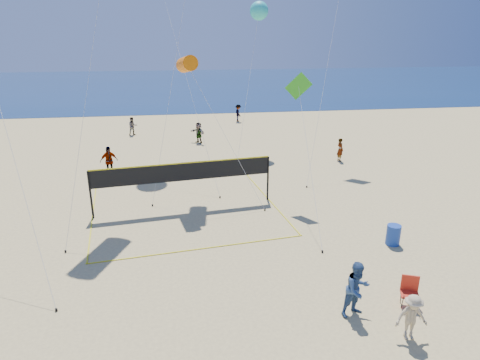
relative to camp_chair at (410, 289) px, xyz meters
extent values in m
cube|color=navy|center=(-5.63, 59.65, -0.58)|extent=(140.00, 50.00, 0.03)
imported|color=#314F7B|center=(-1.97, -0.24, 0.35)|extent=(1.10, 0.97, 1.90)
imported|color=tan|center=(-0.79, -1.56, 0.15)|extent=(1.01, 0.63, 1.50)
imported|color=gray|center=(-11.97, 15.14, 0.34)|extent=(1.20, 0.87, 1.89)
imported|color=gray|center=(-6.05, 22.51, 0.24)|extent=(1.36, 1.51, 1.67)
imported|color=gray|center=(3.51, 16.20, 0.21)|extent=(0.51, 0.66, 1.61)
imported|color=gray|center=(-11.58, 25.89, 0.18)|extent=(0.91, 0.80, 1.56)
imported|color=gray|center=(-1.79, 30.32, 0.24)|extent=(0.76, 1.15, 1.67)
cube|color=red|center=(-0.04, -0.10, -0.13)|extent=(0.72, 0.69, 0.06)
cube|color=red|center=(0.04, 0.12, 0.18)|extent=(0.55, 0.25, 0.57)
cylinder|color=black|center=(-0.32, -0.21, -0.34)|extent=(0.13, 0.28, 0.74)
cylinder|color=black|center=(-0.18, 0.18, -0.34)|extent=(0.13, 0.28, 0.74)
cylinder|color=black|center=(0.10, -0.37, -0.34)|extent=(0.13, 0.28, 0.74)
cylinder|color=black|center=(0.25, 0.01, -0.34)|extent=(0.13, 0.28, 0.74)
cylinder|color=#173B9A|center=(1.49, 4.13, -0.15)|extent=(0.75, 0.75, 0.89)
cylinder|color=black|center=(-11.85, 8.67, 0.61)|extent=(0.10, 0.10, 2.41)
cylinder|color=black|center=(-2.88, 9.88, 0.61)|extent=(0.10, 0.10, 2.41)
cube|color=black|center=(-7.37, 9.27, 1.36)|extent=(8.97, 1.23, 0.91)
cube|color=yellow|center=(-7.37, 9.27, 1.85)|extent=(8.98, 1.24, 0.06)
cube|color=yellow|center=(-6.76, 4.79, -0.59)|extent=(9.18, 1.29, 0.02)
cube|color=yellow|center=(-7.97, 13.76, -0.59)|extent=(9.18, 1.29, 0.02)
cylinder|color=silver|center=(-11.41, 7.79, 5.10)|extent=(1.92, 5.09, 11.30)
cylinder|color=black|center=(-12.36, 5.26, -0.55)|extent=(0.08, 0.08, 0.10)
cylinder|color=silver|center=(-7.69, 12.11, 5.77)|extent=(2.72, 4.74, 12.63)
cylinder|color=black|center=(-9.04, 9.75, -0.55)|extent=(0.08, 0.08, 0.10)
cylinder|color=orange|center=(-6.93, 11.00, 6.51)|extent=(1.12, 1.95, 1.00)
cylinder|color=silver|center=(-5.12, 9.68, 2.98)|extent=(3.64, 2.65, 7.06)
cylinder|color=black|center=(-3.31, 8.37, -0.55)|extent=(0.08, 0.08, 0.10)
cylinder|color=silver|center=(-13.24, 4.14, 3.59)|extent=(3.10, 5.85, 8.29)
cylinder|color=black|center=(-11.70, 1.23, -0.55)|extent=(0.08, 0.08, 0.10)
cube|color=green|center=(-1.39, 10.00, 5.45)|extent=(1.24, 0.82, 1.45)
cylinder|color=silver|center=(-1.57, 6.91, 2.45)|extent=(0.37, 6.21, 6.00)
cylinder|color=black|center=(-1.75, 3.81, -0.55)|extent=(0.08, 0.08, 0.10)
cylinder|color=silver|center=(1.63, 14.71, 5.67)|extent=(3.78, 6.78, 12.43)
cylinder|color=black|center=(-0.25, 11.33, -0.55)|extent=(0.08, 0.08, 0.10)
cylinder|color=silver|center=(-7.12, 14.97, 6.15)|extent=(3.40, 9.15, 13.41)
cylinder|color=black|center=(-5.43, 10.41, -0.55)|extent=(0.08, 0.08, 0.10)
sphere|color=#29BEBE|center=(-1.45, 21.26, 9.36)|extent=(1.64, 1.64, 1.33)
cylinder|color=silver|center=(-2.64, 18.44, 4.41)|extent=(2.40, 5.65, 9.92)
cylinder|color=black|center=(-3.83, 15.63, -0.55)|extent=(0.08, 0.08, 0.10)
camera|label=1|loc=(-7.27, -11.32, 8.27)|focal=32.00mm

